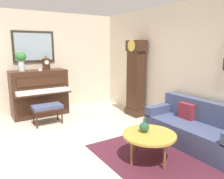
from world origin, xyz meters
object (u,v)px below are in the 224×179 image
object	(u,v)px
piano_bench	(47,108)
flower_vase	(21,59)
piano	(40,93)
grandfather_clock	(135,80)
couch	(195,129)
green_jug	(144,127)
teacup	(40,70)
mantel_clock	(46,63)
coffee_table	(149,135)

from	to	relation	value
piano_bench	flower_vase	bearing A→B (deg)	-155.75
piano	grandfather_clock	bearing A→B (deg)	57.94
couch	green_jug	distance (m)	1.20
piano_bench	grandfather_clock	distance (m)	2.38
green_jug	teacup	bearing A→B (deg)	-165.51
mantel_clock	green_jug	xyz separation A→B (m)	(3.31, 0.64, -0.87)
piano	green_jug	size ratio (longest dim) A/B	6.00
piano	green_jug	distance (m)	3.43
piano_bench	green_jug	bearing A→B (deg)	19.86
piano_bench	flower_vase	world-z (taller)	flower_vase
piano_bench	piano	bearing A→B (deg)	177.09
grandfather_clock	flower_vase	size ratio (longest dim) A/B	3.50
grandfather_clock	flower_vase	world-z (taller)	grandfather_clock
couch	teacup	size ratio (longest dim) A/B	16.38
grandfather_clock	teacup	xyz separation A→B (m)	(-1.28, -2.17, 0.30)
mantel_clock	flower_vase	xyz separation A→B (m)	(-0.00, -0.63, 0.14)
grandfather_clock	green_jug	xyz separation A→B (m)	(1.94, -1.34, -0.42)
piano	flower_vase	bearing A→B (deg)	-89.69
piano_bench	couch	bearing A→B (deg)	38.15
green_jug	piano	bearing A→B (deg)	-165.43
couch	flower_vase	bearing A→B (deg)	-144.76
green_jug	couch	bearing A→B (deg)	83.40
flower_vase	piano	bearing A→B (deg)	90.31
teacup	mantel_clock	bearing A→B (deg)	116.64
mantel_clock	flower_vase	bearing A→B (deg)	-90.04
couch	teacup	xyz separation A→B (m)	(-3.35, -2.00, 0.95)
piano_bench	teacup	size ratio (longest dim) A/B	6.03
couch	piano_bench	bearing A→B (deg)	-141.85
grandfather_clock	mantel_clock	xyz separation A→B (m)	(-1.37, -1.98, 0.45)
piano	couch	size ratio (longest dim) A/B	0.76
piano_bench	mantel_clock	world-z (taller)	mantel_clock
couch	green_jug	world-z (taller)	couch
couch	coffee_table	size ratio (longest dim) A/B	2.16
piano	green_jug	xyz separation A→B (m)	(3.31, 0.86, -0.08)
grandfather_clock	coffee_table	distance (m)	2.49
green_jug	coffee_table	bearing A→B (deg)	13.43
grandfather_clock	coffee_table	xyz separation A→B (m)	(2.04, -1.31, -0.54)
piano	mantel_clock	size ratio (longest dim) A/B	3.79
grandfather_clock	mantel_clock	world-z (taller)	grandfather_clock
piano	piano_bench	world-z (taller)	piano
piano_bench	teacup	distance (m)	1.12
flower_vase	teacup	bearing A→B (deg)	77.54
coffee_table	mantel_clock	bearing A→B (deg)	-169.01
coffee_table	flower_vase	bearing A→B (deg)	-159.25
couch	mantel_clock	bearing A→B (deg)	-152.37
flower_vase	teacup	world-z (taller)	flower_vase
flower_vase	green_jug	bearing A→B (deg)	20.97
piano_bench	mantel_clock	bearing A→B (deg)	162.01
mantel_clock	teacup	size ratio (longest dim) A/B	3.28
piano_bench	coffee_table	xyz separation A→B (m)	(2.60, 0.93, 0.02)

